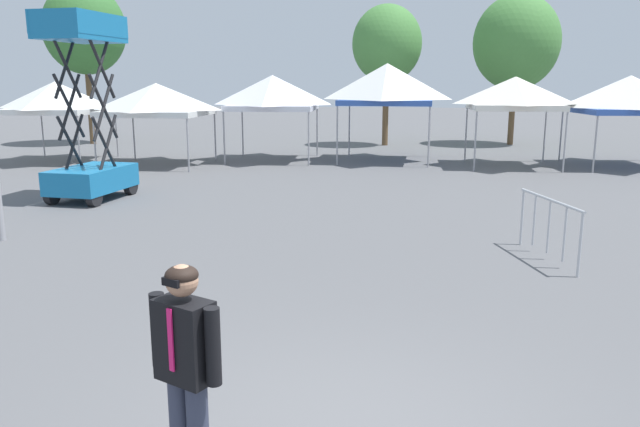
{
  "coord_description": "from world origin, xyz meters",
  "views": [
    {
      "loc": [
        0.32,
        -4.77,
        3.02
      ],
      "look_at": [
        -0.54,
        3.18,
        1.3
      ],
      "focal_mm": 34.53,
      "sensor_mm": 36.0,
      "label": 1
    }
  ],
  "objects": [
    {
      "name": "canopy_tent_center",
      "position": [
        -8.0,
        17.12,
        2.38
      ],
      "size": [
        3.49,
        3.49,
        2.97
      ],
      "color": "#9E9EA3",
      "rests_on": "ground"
    },
    {
      "name": "tree_behind_tents_center",
      "position": [
        -14.15,
        24.39,
        5.45
      ],
      "size": [
        3.85,
        3.85,
        7.58
      ],
      "color": "brown",
      "rests_on": "ground"
    },
    {
      "name": "person_foreground",
      "position": [
        -1.07,
        -0.82,
        1.03
      ],
      "size": [
        0.59,
        0.4,
        1.78
      ],
      "color": "#33384C",
      "rests_on": "ground"
    },
    {
      "name": "canopy_tent_behind_left",
      "position": [
        -12.17,
        17.71,
        2.43
      ],
      "size": [
        3.34,
        3.34,
        3.02
      ],
      "color": "#9E9EA3",
      "rests_on": "ground"
    },
    {
      "name": "canopy_tent_left_of_center",
      "position": [
        0.3,
        19.24,
        2.93
      ],
      "size": [
        3.72,
        3.72,
        3.7
      ],
      "color": "#9E9EA3",
      "rests_on": "ground"
    },
    {
      "name": "canopy_tent_far_left",
      "position": [
        -4.07,
        18.95,
        2.6
      ],
      "size": [
        3.33,
        3.33,
        3.26
      ],
      "color": "#9E9EA3",
      "rests_on": "ground"
    },
    {
      "name": "tree_behind_tents_left",
      "position": [
        0.25,
        25.19,
        4.74
      ],
      "size": [
        3.26,
        3.26,
        6.55
      ],
      "color": "brown",
      "rests_on": "ground"
    },
    {
      "name": "crowd_barrier_by_lift",
      "position": [
        3.13,
        5.84,
        0.75
      ],
      "size": [
        0.55,
        2.05,
        1.08
      ],
      "color": "#B7BABF",
      "rests_on": "ground"
    },
    {
      "name": "canopy_tent_behind_right",
      "position": [
        8.87,
        18.5,
        2.57
      ],
      "size": [
        3.78,
        3.78,
        3.24
      ],
      "color": "#9E9EA3",
      "rests_on": "ground"
    },
    {
      "name": "tree_behind_tents_right",
      "position": [
        6.36,
        26.23,
        4.83
      ],
      "size": [
        4.04,
        4.04,
        7.06
      ],
      "color": "brown",
      "rests_on": "ground"
    },
    {
      "name": "canopy_tent_far_right",
      "position": [
        4.84,
        18.13,
        2.61
      ],
      "size": [
        3.14,
        3.14,
        3.2
      ],
      "color": "#9E9EA3",
      "rests_on": "ground"
    },
    {
      "name": "scissor_lift",
      "position": [
        -7.28,
        10.33,
        1.37
      ],
      "size": [
        1.67,
        2.46,
        4.67
      ],
      "color": "black",
      "rests_on": "ground"
    }
  ]
}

